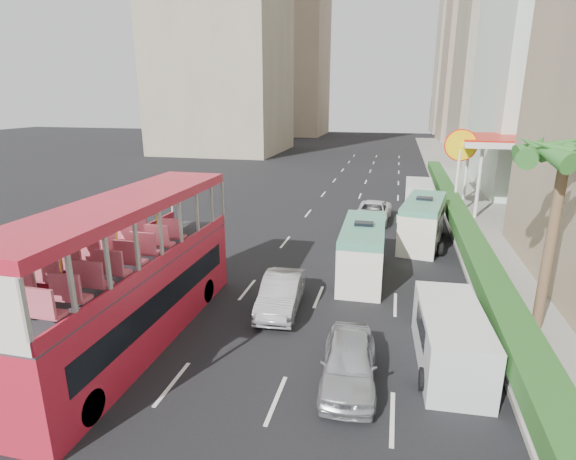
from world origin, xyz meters
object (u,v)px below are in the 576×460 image
(panel_van_far, at_px, (418,194))
(shell_station, at_px, (501,175))
(car_silver_lane_b, at_px, (348,382))
(minibus_near, at_px, (363,251))
(minibus_far, at_px, (423,222))
(double_decker_bus, at_px, (130,273))
(car_silver_lane_a, at_px, (281,309))
(palm_tree, at_px, (550,243))
(van_asset, at_px, (372,221))
(panel_van_near, at_px, (450,339))

(panel_van_far, relative_size, shell_station, 0.61)
(car_silver_lane_b, height_order, minibus_near, minibus_near)
(minibus_far, bearing_deg, double_decker_bus, -117.43)
(car_silver_lane_a, distance_m, car_silver_lane_b, 5.28)
(minibus_near, xyz_separation_m, palm_tree, (6.61, -3.79, 2.12))
(double_decker_bus, distance_m, panel_van_far, 25.30)
(van_asset, xyz_separation_m, minibus_far, (3.04, -4.21, 1.30))
(double_decker_bus, distance_m, car_silver_lane_a, 6.14)
(minibus_far, relative_size, palm_tree, 0.92)
(panel_van_far, bearing_deg, minibus_near, -100.28)
(panel_van_far, bearing_deg, palm_tree, -78.39)
(double_decker_bus, relative_size, car_silver_lane_a, 2.64)
(panel_van_near, bearing_deg, car_silver_lane_b, -154.42)
(van_asset, height_order, shell_station, shell_station)
(car_silver_lane_a, bearing_deg, panel_van_near, -27.32)
(double_decker_bus, bearing_deg, car_silver_lane_b, -5.23)
(minibus_far, distance_m, panel_van_near, 12.69)
(van_asset, bearing_deg, double_decker_bus, -107.55)
(panel_van_far, distance_m, shell_station, 5.99)
(car_silver_lane_a, relative_size, shell_station, 0.52)
(van_asset, distance_m, palm_tree, 15.75)
(van_asset, relative_size, minibus_near, 0.84)
(car_silver_lane_a, bearing_deg, minibus_near, 51.41)
(van_asset, xyz_separation_m, panel_van_near, (3.35, -16.90, 0.93))
(car_silver_lane_a, distance_m, van_asset, 14.58)
(minibus_far, bearing_deg, shell_station, 67.24)
(shell_station, bearing_deg, double_decker_bus, -124.82)
(car_silver_lane_a, relative_size, palm_tree, 0.65)
(panel_van_far, bearing_deg, car_silver_lane_b, -95.57)
(car_silver_lane_b, distance_m, palm_tree, 8.56)
(van_asset, relative_size, palm_tree, 0.75)
(car_silver_lane_a, height_order, minibus_far, minibus_far)
(car_silver_lane_b, distance_m, shell_station, 25.32)
(shell_station, bearing_deg, panel_van_far, 179.32)
(car_silver_lane_a, height_order, shell_station, shell_station)
(double_decker_bus, height_order, palm_tree, palm_tree)
(minibus_near, bearing_deg, palm_tree, -31.01)
(double_decker_bus, xyz_separation_m, panel_van_near, (10.47, 0.96, -1.60))
(car_silver_lane_a, distance_m, minibus_far, 11.73)
(panel_van_near, height_order, shell_station, shell_station)
(double_decker_bus, relative_size, panel_van_near, 2.36)
(van_asset, distance_m, panel_van_far, 6.17)
(double_decker_bus, height_order, car_silver_lane_b, double_decker_bus)
(car_silver_lane_b, height_order, shell_station, shell_station)
(car_silver_lane_b, distance_m, minibus_far, 14.64)
(car_silver_lane_b, height_order, palm_tree, palm_tree)
(minibus_near, xyz_separation_m, panel_van_far, (3.09, 15.28, -0.29))
(shell_station, bearing_deg, minibus_far, -121.99)
(minibus_far, relative_size, shell_station, 0.73)
(panel_van_near, xyz_separation_m, panel_van_far, (-0.19, 22.10, 0.05))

